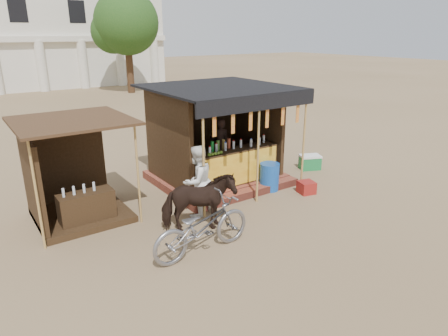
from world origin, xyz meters
TOP-DOWN VIEW (x-y plane):
  - ground at (0.00, 0.00)m, footprint 120.00×120.00m
  - main_stall at (1.01, 3.36)m, footprint 3.60×3.61m
  - secondary_stall at (-3.17, 3.24)m, footprint 2.40×2.40m
  - cow at (-1.07, 1.03)m, footprint 1.73×1.22m
  - motorbike at (-1.50, 0.19)m, footprint 2.22×0.86m
  - bystander at (-0.66, 1.75)m, footprint 0.97×0.84m
  - blue_barrel at (1.81, 2.00)m, footprint 0.61×0.61m
  - red_crate at (2.47, 1.22)m, footprint 0.49×0.49m
  - cooler at (4.05, 2.60)m, footprint 0.76×0.66m
  - tree at (5.81, 22.14)m, footprint 4.50×4.40m

SIDE VIEW (x-z plane):
  - ground at x=0.00m, z-range 0.00..0.00m
  - red_crate at x=2.47m, z-range 0.00..0.33m
  - cooler at x=4.05m, z-range 0.00..0.46m
  - blue_barrel at x=1.81m, z-range 0.00..0.76m
  - motorbike at x=-1.50m, z-range 0.00..1.15m
  - cow at x=-1.07m, z-range 0.00..1.33m
  - secondary_stall at x=-3.17m, z-range -0.34..2.04m
  - bystander at x=-0.66m, z-range 0.00..1.72m
  - main_stall at x=1.01m, z-range -0.37..2.41m
  - tree at x=5.81m, z-range 1.13..8.13m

